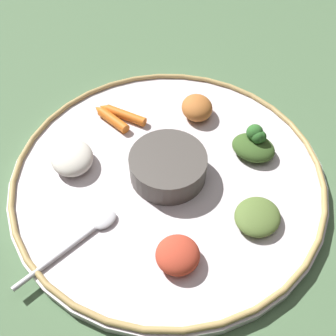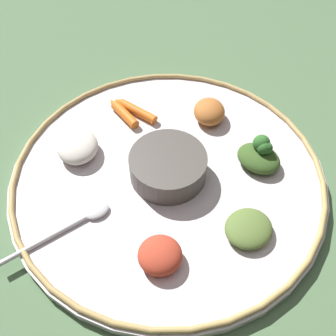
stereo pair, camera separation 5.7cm
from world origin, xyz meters
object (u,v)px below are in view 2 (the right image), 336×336
at_px(greens_pile, 260,155).
at_px(carrot_outer, 123,113).
at_px(center_bowl, 168,165).
at_px(carrot_near_spoon, 135,110).
at_px(spoon, 74,223).

distance_m(greens_pile, carrot_outer, 0.23).
bearing_deg(greens_pile, carrot_outer, -88.34).
relative_size(center_bowl, carrot_near_spoon, 1.28).
bearing_deg(carrot_near_spoon, center_bowl, 50.20).
relative_size(spoon, greens_pile, 1.93).
bearing_deg(center_bowl, carrot_near_spoon, -129.80).
bearing_deg(center_bowl, spoon, -28.33).
xyz_separation_m(spoon, greens_pile, (-0.21, 0.18, 0.01)).
bearing_deg(carrot_outer, greens_pile, 91.66).
relative_size(center_bowl, spoon, 0.77).
distance_m(greens_pile, carrot_near_spoon, 0.22).
relative_size(greens_pile, carrot_near_spoon, 0.86).
bearing_deg(carrot_outer, center_bowl, 58.43).
bearing_deg(spoon, greens_pile, 139.84).
distance_m(spoon, greens_pile, 0.28).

